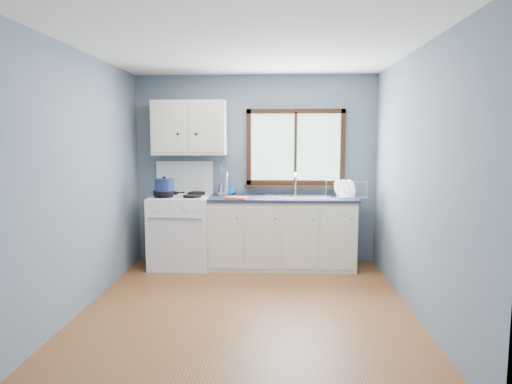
{
  "coord_description": "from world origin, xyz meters",
  "views": [
    {
      "loc": [
        0.29,
        -4.31,
        1.66
      ],
      "look_at": [
        0.05,
        0.9,
        1.05
      ],
      "focal_mm": 32.0,
      "sensor_mm": 36.0,
      "label": 1
    }
  ],
  "objects_px": {
    "gas_range": "(181,229)",
    "sink": "(296,202)",
    "thermos": "(225,184)",
    "skillet": "(164,193)",
    "base_cabinets": "(282,236)",
    "dish_rack": "(345,192)",
    "utensil_crock": "(222,189)",
    "stockpot": "(164,187)"
  },
  "relations": [
    {
      "from": "base_cabinets",
      "to": "thermos",
      "type": "relative_size",
      "value": 5.88
    },
    {
      "from": "stockpot",
      "to": "thermos",
      "type": "distance_m",
      "value": 0.79
    },
    {
      "from": "skillet",
      "to": "thermos",
      "type": "xyz_separation_m",
      "value": [
        0.74,
        0.27,
        0.09
      ]
    },
    {
      "from": "thermos",
      "to": "dish_rack",
      "type": "bearing_deg",
      "value": -2.79
    },
    {
      "from": "sink",
      "to": "dish_rack",
      "type": "distance_m",
      "value": 0.64
    },
    {
      "from": "base_cabinets",
      "to": "dish_rack",
      "type": "xyz_separation_m",
      "value": [
        0.81,
        0.01,
        0.57
      ]
    },
    {
      "from": "base_cabinets",
      "to": "stockpot",
      "type": "bearing_deg",
      "value": -172.69
    },
    {
      "from": "sink",
      "to": "stockpot",
      "type": "bearing_deg",
      "value": -173.49
    },
    {
      "from": "base_cabinets",
      "to": "skillet",
      "type": "xyz_separation_m",
      "value": [
        -1.48,
        -0.18,
        0.58
      ]
    },
    {
      "from": "skillet",
      "to": "utensil_crock",
      "type": "xyz_separation_m",
      "value": [
        0.7,
        0.31,
        0.02
      ]
    },
    {
      "from": "sink",
      "to": "stockpot",
      "type": "xyz_separation_m",
      "value": [
        -1.65,
        -0.19,
        0.21
      ]
    },
    {
      "from": "sink",
      "to": "utensil_crock",
      "type": "relative_size",
      "value": 2.12
    },
    {
      "from": "base_cabinets",
      "to": "thermos",
      "type": "xyz_separation_m",
      "value": [
        -0.74,
        0.09,
        0.67
      ]
    },
    {
      "from": "skillet",
      "to": "base_cabinets",
      "type": "bearing_deg",
      "value": -4.85
    },
    {
      "from": "gas_range",
      "to": "sink",
      "type": "xyz_separation_m",
      "value": [
        1.49,
        0.02,
        0.37
      ]
    },
    {
      "from": "base_cabinets",
      "to": "skillet",
      "type": "height_order",
      "value": "skillet"
    },
    {
      "from": "sink",
      "to": "stockpot",
      "type": "height_order",
      "value": "sink"
    },
    {
      "from": "thermos",
      "to": "dish_rack",
      "type": "height_order",
      "value": "thermos"
    },
    {
      "from": "sink",
      "to": "dish_rack",
      "type": "relative_size",
      "value": 1.59
    },
    {
      "from": "skillet",
      "to": "dish_rack",
      "type": "distance_m",
      "value": 2.3
    },
    {
      "from": "base_cabinets",
      "to": "sink",
      "type": "xyz_separation_m",
      "value": [
        0.18,
        -0.0,
        0.45
      ]
    },
    {
      "from": "stockpot",
      "to": "skillet",
      "type": "bearing_deg",
      "value": 135.46
    },
    {
      "from": "stockpot",
      "to": "thermos",
      "type": "height_order",
      "value": "thermos"
    },
    {
      "from": "sink",
      "to": "thermos",
      "type": "relative_size",
      "value": 2.67
    },
    {
      "from": "gas_range",
      "to": "sink",
      "type": "bearing_deg",
      "value": 0.71
    },
    {
      "from": "dish_rack",
      "to": "thermos",
      "type": "bearing_deg",
      "value": 153.37
    },
    {
      "from": "skillet",
      "to": "thermos",
      "type": "height_order",
      "value": "thermos"
    },
    {
      "from": "dish_rack",
      "to": "utensil_crock",
      "type": "bearing_deg",
      "value": 151.95
    },
    {
      "from": "utensil_crock",
      "to": "thermos",
      "type": "xyz_separation_m",
      "value": [
        0.04,
        -0.04,
        0.08
      ]
    },
    {
      "from": "base_cabinets",
      "to": "utensil_crock",
      "type": "relative_size",
      "value": 4.67
    },
    {
      "from": "base_cabinets",
      "to": "skillet",
      "type": "distance_m",
      "value": 1.6
    },
    {
      "from": "gas_range",
      "to": "skillet",
      "type": "relative_size",
      "value": 3.3
    },
    {
      "from": "sink",
      "to": "thermos",
      "type": "bearing_deg",
      "value": 174.35
    },
    {
      "from": "gas_range",
      "to": "thermos",
      "type": "bearing_deg",
      "value": 10.88
    },
    {
      "from": "base_cabinets",
      "to": "sink",
      "type": "distance_m",
      "value": 0.48
    },
    {
      "from": "gas_range",
      "to": "skillet",
      "type": "bearing_deg",
      "value": -137.15
    },
    {
      "from": "stockpot",
      "to": "thermos",
      "type": "xyz_separation_m",
      "value": [
        0.73,
        0.28,
        0.01
      ]
    },
    {
      "from": "gas_range",
      "to": "sink",
      "type": "distance_m",
      "value": 1.53
    },
    {
      "from": "gas_range",
      "to": "dish_rack",
      "type": "relative_size",
      "value": 2.58
    },
    {
      "from": "sink",
      "to": "utensil_crock",
      "type": "height_order",
      "value": "utensil_crock"
    },
    {
      "from": "skillet",
      "to": "stockpot",
      "type": "distance_m",
      "value": 0.08
    },
    {
      "from": "dish_rack",
      "to": "gas_range",
      "type": "bearing_deg",
      "value": 157.07
    }
  ]
}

